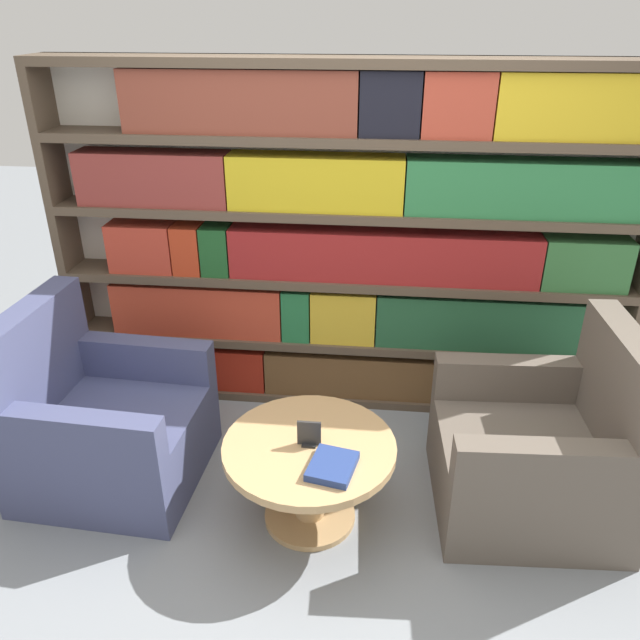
% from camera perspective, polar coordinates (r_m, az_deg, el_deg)
% --- Properties ---
extents(ground_plane, '(14.00, 14.00, 0.00)m').
position_cam_1_polar(ground_plane, '(3.10, 0.16, -19.27)').
color(ground_plane, gray).
extents(bookshelf, '(3.34, 0.30, 2.01)m').
position_cam_1_polar(bookshelf, '(3.59, 2.72, 6.67)').
color(bookshelf, silver).
rests_on(bookshelf, ground_plane).
extents(armchair_left, '(0.90, 0.86, 0.95)m').
position_cam_1_polar(armchair_left, '(3.42, -19.16, -9.08)').
color(armchair_left, '#42476B').
rests_on(armchair_left, ground_plane).
extents(armchair_right, '(0.89, 0.85, 0.95)m').
position_cam_1_polar(armchair_right, '(3.23, 19.43, -11.46)').
color(armchair_right, brown).
rests_on(armchair_right, ground_plane).
extents(coffee_table, '(0.80, 0.80, 0.44)m').
position_cam_1_polar(coffee_table, '(2.98, -0.97, -13.20)').
color(coffee_table, tan).
rests_on(coffee_table, ground_plane).
extents(table_sign, '(0.11, 0.06, 0.12)m').
position_cam_1_polar(table_sign, '(2.87, -1.00, -10.48)').
color(table_sign, black).
rests_on(table_sign, coffee_table).
extents(stray_book, '(0.23, 0.26, 0.04)m').
position_cam_1_polar(stray_book, '(2.75, 1.14, -13.21)').
color(stray_book, navy).
rests_on(stray_book, coffee_table).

